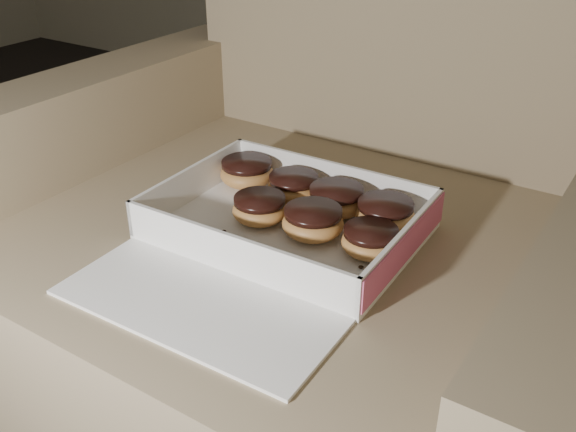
{
  "coord_description": "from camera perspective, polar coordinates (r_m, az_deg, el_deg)",
  "views": [
    {
      "loc": [
        1.41,
        -0.23,
        0.93
      ],
      "look_at": [
        0.98,
        0.44,
        0.49
      ],
      "focal_mm": 40.0,
      "sensor_mm": 36.0,
      "label": 1
    }
  ],
  "objects": [
    {
      "name": "donut_e",
      "position": [
        0.93,
        -2.52,
        0.69
      ],
      "size": [
        0.08,
        0.08,
        0.04
      ],
      "color": "#BD8442",
      "rests_on": "bakery_box"
    },
    {
      "name": "crumb_a",
      "position": [
        0.91,
        -5.73,
        -1.36
      ],
      "size": [
        0.01,
        0.01,
        0.0
      ],
      "primitive_type": "ellipsoid",
      "color": "black",
      "rests_on": "bakery_box"
    },
    {
      "name": "armchair",
      "position": [
        1.08,
        2.29,
        -5.26
      ],
      "size": [
        0.99,
        0.84,
        1.04
      ],
      "color": "#8D775A",
      "rests_on": "floor"
    },
    {
      "name": "crumb_d",
      "position": [
        0.8,
        4.65,
        -6.26
      ],
      "size": [
        0.01,
        0.01,
        0.0
      ],
      "primitive_type": "ellipsoid",
      "color": "black",
      "rests_on": "bakery_box"
    },
    {
      "name": "donut_b",
      "position": [
        0.89,
        2.23,
        -0.51
      ],
      "size": [
        0.09,
        0.09,
        0.04
      ],
      "color": "#BD8442",
      "rests_on": "bakery_box"
    },
    {
      "name": "bakery_box",
      "position": [
        0.89,
        -1.13,
        -1.91
      ],
      "size": [
        0.37,
        0.43,
        0.06
      ],
      "rotation": [
        0.0,
        0.0,
        0.02
      ],
      "color": "white",
      "rests_on": "armchair"
    },
    {
      "name": "donut_a",
      "position": [
        0.95,
        4.31,
        1.44
      ],
      "size": [
        0.09,
        0.09,
        0.04
      ],
      "color": "#BD8442",
      "rests_on": "bakery_box"
    },
    {
      "name": "donut_g",
      "position": [
        1.04,
        -3.67,
        3.91
      ],
      "size": [
        0.09,
        0.09,
        0.04
      ],
      "color": "#BD8442",
      "rests_on": "bakery_box"
    },
    {
      "name": "crumb_b",
      "position": [
        0.92,
        -9.21,
        -1.43
      ],
      "size": [
        0.01,
        0.01,
        0.0
      ],
      "primitive_type": "ellipsoid",
      "color": "black",
      "rests_on": "bakery_box"
    },
    {
      "name": "donut_f",
      "position": [
        0.99,
        0.51,
        2.63
      ],
      "size": [
        0.08,
        0.08,
        0.04
      ],
      "color": "#BD8442",
      "rests_on": "bakery_box"
    },
    {
      "name": "crumb_c",
      "position": [
        0.84,
        6.51,
        -4.53
      ],
      "size": [
        0.01,
        0.01,
        0.0
      ],
      "primitive_type": "ellipsoid",
      "color": "black",
      "rests_on": "bakery_box"
    },
    {
      "name": "donut_d",
      "position": [
        0.86,
        7.35,
        -2.18
      ],
      "size": [
        0.08,
        0.08,
        0.04
      ],
      "color": "#BD8442",
      "rests_on": "bakery_box"
    },
    {
      "name": "donut_c",
      "position": [
        0.92,
        8.62,
        0.17
      ],
      "size": [
        0.09,
        0.09,
        0.04
      ],
      "color": "#BD8442",
      "rests_on": "bakery_box"
    }
  ]
}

